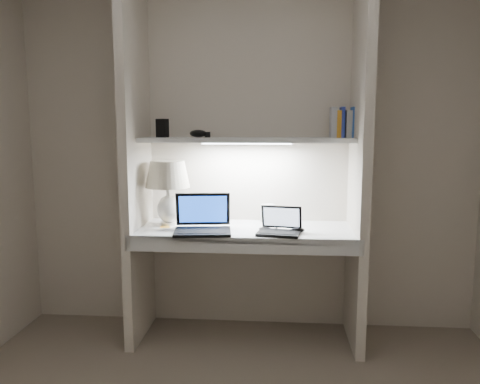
# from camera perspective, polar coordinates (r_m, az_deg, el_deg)

# --- Properties ---
(back_wall) EXTENTS (3.20, 0.01, 2.50)m
(back_wall) POSITION_cam_1_polar(r_m,az_deg,el_deg) (3.32, 1.02, 4.74)
(back_wall) COLOR beige
(back_wall) RESTS_ON floor
(alcove_panel_left) EXTENTS (0.06, 0.55, 2.50)m
(alcove_panel_left) POSITION_cam_1_polar(r_m,az_deg,el_deg) (3.18, -12.58, 4.40)
(alcove_panel_left) COLOR beige
(alcove_panel_left) RESTS_ON floor
(alcove_panel_right) EXTENTS (0.06, 0.55, 2.50)m
(alcove_panel_right) POSITION_cam_1_polar(r_m,az_deg,el_deg) (3.08, 14.39, 4.23)
(alcove_panel_right) COLOR beige
(alcove_panel_right) RESTS_ON floor
(desk) EXTENTS (1.40, 0.55, 0.04)m
(desk) POSITION_cam_1_polar(r_m,az_deg,el_deg) (3.12, 0.68, -4.77)
(desk) COLOR white
(desk) RESTS_ON alcove_panel_left
(desk_apron) EXTENTS (1.46, 0.03, 0.10)m
(desk_apron) POSITION_cam_1_polar(r_m,az_deg,el_deg) (2.87, 0.32, -6.50)
(desk_apron) COLOR silver
(desk_apron) RESTS_ON desk
(shelf) EXTENTS (1.40, 0.36, 0.03)m
(shelf) POSITION_cam_1_polar(r_m,az_deg,el_deg) (3.14, 0.82, 6.37)
(shelf) COLOR silver
(shelf) RESTS_ON back_wall
(strip_light) EXTENTS (0.60, 0.04, 0.02)m
(strip_light) POSITION_cam_1_polar(r_m,az_deg,el_deg) (3.14, 0.82, 5.97)
(strip_light) COLOR white
(strip_light) RESTS_ON shelf
(table_lamp) EXTENTS (0.30, 0.30, 0.44)m
(table_lamp) POSITION_cam_1_polar(r_m,az_deg,el_deg) (3.20, -8.81, 1.23)
(table_lamp) COLOR white
(table_lamp) RESTS_ON desk
(laptop_main) EXTENTS (0.39, 0.35, 0.24)m
(laptop_main) POSITION_cam_1_polar(r_m,az_deg,el_deg) (3.02, -4.57, -3.79)
(laptop_main) COLOR black
(laptop_main) RESTS_ON desk
(laptop_netbook) EXTENTS (0.29, 0.27, 0.17)m
(laptop_netbook) POSITION_cam_1_polar(r_m,az_deg,el_deg) (2.97, 4.86, -4.30)
(laptop_netbook) COLOR black
(laptop_netbook) RESTS_ON desk
(speaker) EXTENTS (0.11, 0.09, 0.12)m
(speaker) POSITION_cam_1_polar(r_m,az_deg,el_deg) (3.32, 3.38, -2.56)
(speaker) COLOR silver
(speaker) RESTS_ON desk
(mouse) EXTENTS (0.10, 0.08, 0.03)m
(mouse) POSITION_cam_1_polar(r_m,az_deg,el_deg) (3.00, 7.04, -4.63)
(mouse) COLOR black
(mouse) RESTS_ON desk
(cable_coil) EXTENTS (0.11, 0.11, 0.01)m
(cable_coil) POSITION_cam_1_polar(r_m,az_deg,el_deg) (3.10, 3.66, -4.37)
(cable_coil) COLOR black
(cable_coil) RESTS_ON desk
(sticky_note) EXTENTS (0.08, 0.08, 0.00)m
(sticky_note) POSITION_cam_1_polar(r_m,az_deg,el_deg) (3.18, -9.13, -4.22)
(sticky_note) COLOR yellow
(sticky_note) RESTS_ON desk
(book_row) EXTENTS (0.19, 0.13, 0.20)m
(book_row) POSITION_cam_1_polar(r_m,az_deg,el_deg) (3.20, 12.60, 8.18)
(book_row) COLOR silver
(book_row) RESTS_ON shelf
(shelf_box) EXTENTS (0.09, 0.08, 0.12)m
(shelf_box) POSITION_cam_1_polar(r_m,az_deg,el_deg) (3.23, -9.45, 7.69)
(shelf_box) COLOR black
(shelf_box) RESTS_ON shelf
(shelf_gadget) EXTENTS (0.13, 0.10, 0.05)m
(shelf_gadget) POSITION_cam_1_polar(r_m,az_deg,el_deg) (3.19, -5.11, 7.11)
(shelf_gadget) COLOR black
(shelf_gadget) RESTS_ON shelf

